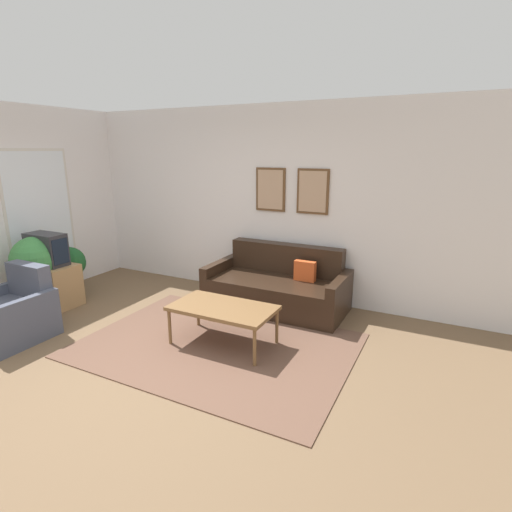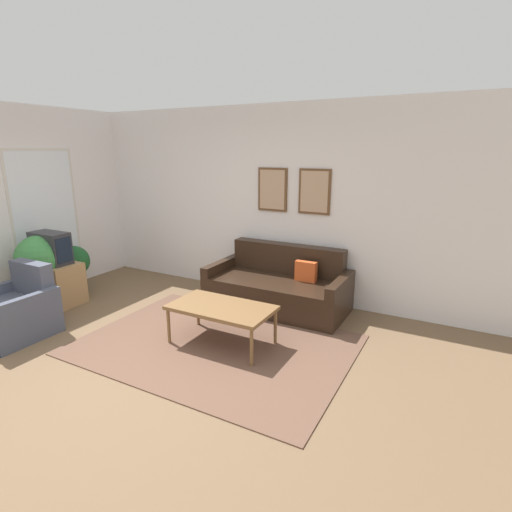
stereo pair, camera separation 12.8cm
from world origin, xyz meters
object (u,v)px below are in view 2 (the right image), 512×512
Objects in this scene: couch at (279,287)px; coffee_table at (222,309)px; tv at (51,248)px; armchair at (15,312)px; potted_plant_tall at (40,261)px.

coffee_table is at bearing -94.15° from couch.
tv reaches higher than armchair.
armchair is (-2.31, -2.21, -0.01)m from couch.
couch is 1.28m from coffee_table.
tv is 0.21m from potted_plant_tall.
tv is at bearing -178.76° from coffee_table.
potted_plant_tall is (-2.86, -1.48, 0.36)m from couch.
potted_plant_tall reaches higher than coffee_table.
coffee_table is 1.38× the size of armchair.
armchair is at bearing -136.27° from couch.
tv is (-2.72, -0.06, 0.38)m from coffee_table.
couch is at bearing 25.27° from tv.
tv is 0.56× the size of potted_plant_tall.
couch is 1.65× the size of coffee_table.
armchair is at bearing -60.42° from tv.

